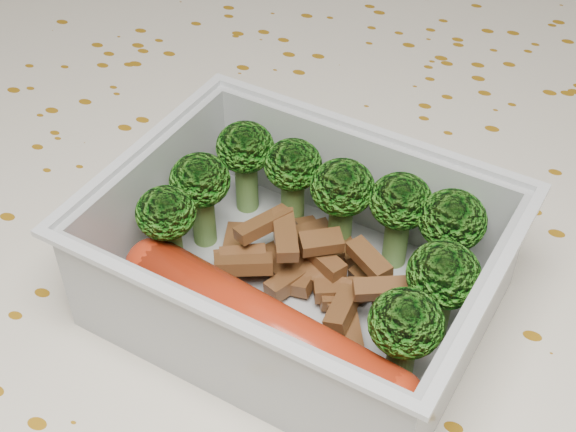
% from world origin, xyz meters
% --- Properties ---
extents(dining_table, '(1.40, 0.90, 0.75)m').
position_xyz_m(dining_table, '(0.00, 0.00, 0.67)').
color(dining_table, brown).
rests_on(dining_table, ground).
extents(tablecloth, '(1.46, 0.96, 0.19)m').
position_xyz_m(tablecloth, '(0.00, 0.00, 0.72)').
color(tablecloth, silver).
rests_on(tablecloth, dining_table).
extents(lunch_container, '(0.21, 0.17, 0.07)m').
position_xyz_m(lunch_container, '(0.02, -0.03, 0.78)').
color(lunch_container, silver).
rests_on(lunch_container, tablecloth).
extents(broccoli_florets, '(0.17, 0.12, 0.06)m').
position_xyz_m(broccoli_florets, '(0.03, -0.01, 0.80)').
color(broccoli_florets, '#608C3F').
rests_on(broccoli_florets, lunch_container).
extents(meat_pile, '(0.11, 0.09, 0.03)m').
position_xyz_m(meat_pile, '(0.02, -0.02, 0.77)').
color(meat_pile, brown).
rests_on(meat_pile, lunch_container).
extents(sausage, '(0.17, 0.06, 0.03)m').
position_xyz_m(sausage, '(0.02, -0.07, 0.78)').
color(sausage, '#B72B11').
rests_on(sausage, lunch_container).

